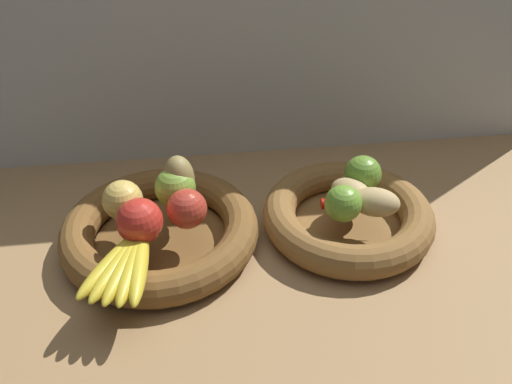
{
  "coord_description": "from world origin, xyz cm",
  "views": [
    {
      "loc": [
        -10.09,
        -72.41,
        62.55
      ],
      "look_at": [
        -0.88,
        -0.4,
        9.89
      ],
      "focal_mm": 37.49,
      "sensor_mm": 36.0,
      "label": 1
    }
  ],
  "objects_px": {
    "banana_bunch_front": "(126,263)",
    "potato_large": "(351,193)",
    "apple_golden_left": "(123,200)",
    "apple_green_back": "(175,188)",
    "pear_brown": "(179,179)",
    "apple_red_right": "(187,209)",
    "chili_pepper": "(358,203)",
    "fruit_bowl_left": "(160,233)",
    "apple_red_front": "(140,221)",
    "lime_near": "(343,204)",
    "potato_back": "(356,179)",
    "lime_far": "(363,174)",
    "potato_small": "(375,202)",
    "fruit_bowl_right": "(348,217)"
  },
  "relations": [
    {
      "from": "fruit_bowl_left",
      "to": "potato_back",
      "type": "relative_size",
      "value": 5.18
    },
    {
      "from": "apple_green_back",
      "to": "pear_brown",
      "type": "relative_size",
      "value": 0.81
    },
    {
      "from": "apple_green_back",
      "to": "lime_far",
      "type": "height_order",
      "value": "apple_green_back"
    },
    {
      "from": "potato_back",
      "to": "lime_far",
      "type": "height_order",
      "value": "lime_far"
    },
    {
      "from": "fruit_bowl_left",
      "to": "apple_red_right",
      "type": "distance_m",
      "value": 0.09
    },
    {
      "from": "apple_green_back",
      "to": "chili_pepper",
      "type": "distance_m",
      "value": 0.32
    },
    {
      "from": "potato_small",
      "to": "lime_far",
      "type": "distance_m",
      "value": 0.07
    },
    {
      "from": "potato_large",
      "to": "lime_far",
      "type": "height_order",
      "value": "lime_far"
    },
    {
      "from": "banana_bunch_front",
      "to": "chili_pepper",
      "type": "distance_m",
      "value": 0.4
    },
    {
      "from": "apple_golden_left",
      "to": "banana_bunch_front",
      "type": "distance_m",
      "value": 0.13
    },
    {
      "from": "apple_golden_left",
      "to": "potato_large",
      "type": "distance_m",
      "value": 0.39
    },
    {
      "from": "apple_green_back",
      "to": "potato_large",
      "type": "distance_m",
      "value": 0.3
    },
    {
      "from": "potato_back",
      "to": "lime_near",
      "type": "distance_m",
      "value": 0.1
    },
    {
      "from": "banana_bunch_front",
      "to": "pear_brown",
      "type": "bearing_deg",
      "value": 63.93
    },
    {
      "from": "potato_large",
      "to": "apple_golden_left",
      "type": "bearing_deg",
      "value": 177.94
    },
    {
      "from": "apple_red_front",
      "to": "lime_far",
      "type": "xyz_separation_m",
      "value": [
        0.39,
        0.09,
        -0.0
      ]
    },
    {
      "from": "apple_red_front",
      "to": "lime_near",
      "type": "height_order",
      "value": "apple_red_front"
    },
    {
      "from": "apple_red_right",
      "to": "pear_brown",
      "type": "relative_size",
      "value": 0.77
    },
    {
      "from": "apple_green_back",
      "to": "pear_brown",
      "type": "xyz_separation_m",
      "value": [
        0.01,
        0.01,
        0.01
      ]
    },
    {
      "from": "banana_bunch_front",
      "to": "potato_large",
      "type": "bearing_deg",
      "value": 17.47
    },
    {
      "from": "apple_red_right",
      "to": "lime_near",
      "type": "distance_m",
      "value": 0.26
    },
    {
      "from": "apple_red_front",
      "to": "lime_far",
      "type": "bearing_deg",
      "value": 12.91
    },
    {
      "from": "fruit_bowl_right",
      "to": "chili_pepper",
      "type": "height_order",
      "value": "chili_pepper"
    },
    {
      "from": "apple_green_back",
      "to": "apple_red_front",
      "type": "height_order",
      "value": "apple_red_front"
    },
    {
      "from": "apple_red_front",
      "to": "banana_bunch_front",
      "type": "distance_m",
      "value": 0.08
    },
    {
      "from": "apple_green_back",
      "to": "potato_small",
      "type": "height_order",
      "value": "apple_green_back"
    },
    {
      "from": "banana_bunch_front",
      "to": "lime_far",
      "type": "xyz_separation_m",
      "value": [
        0.41,
        0.16,
        0.02
      ]
    },
    {
      "from": "apple_green_back",
      "to": "apple_golden_left",
      "type": "xyz_separation_m",
      "value": [
        -0.09,
        -0.02,
        -0.0
      ]
    },
    {
      "from": "apple_red_front",
      "to": "potato_large",
      "type": "distance_m",
      "value": 0.36
    },
    {
      "from": "fruit_bowl_left",
      "to": "potato_small",
      "type": "distance_m",
      "value": 0.37
    },
    {
      "from": "pear_brown",
      "to": "potato_back",
      "type": "height_order",
      "value": "pear_brown"
    },
    {
      "from": "apple_green_back",
      "to": "apple_red_right",
      "type": "xyz_separation_m",
      "value": [
        0.02,
        -0.06,
        -0.0
      ]
    },
    {
      "from": "apple_golden_left",
      "to": "potato_small",
      "type": "xyz_separation_m",
      "value": [
        0.42,
        -0.05,
        -0.01
      ]
    },
    {
      "from": "apple_red_right",
      "to": "banana_bunch_front",
      "type": "bearing_deg",
      "value": -134.57
    },
    {
      "from": "potato_back",
      "to": "chili_pepper",
      "type": "relative_size",
      "value": 0.52
    },
    {
      "from": "apple_green_back",
      "to": "chili_pepper",
      "type": "bearing_deg",
      "value": -9.14
    },
    {
      "from": "potato_back",
      "to": "lime_far",
      "type": "relative_size",
      "value": 0.98
    },
    {
      "from": "fruit_bowl_right",
      "to": "apple_golden_left",
      "type": "bearing_deg",
      "value": 177.94
    },
    {
      "from": "apple_golden_left",
      "to": "apple_green_back",
      "type": "bearing_deg",
      "value": 14.28
    },
    {
      "from": "lime_near",
      "to": "potato_large",
      "type": "bearing_deg",
      "value": 56.31
    },
    {
      "from": "fruit_bowl_right",
      "to": "apple_golden_left",
      "type": "xyz_separation_m",
      "value": [
        -0.39,
        0.01,
        0.06
      ]
    },
    {
      "from": "pear_brown",
      "to": "chili_pepper",
      "type": "distance_m",
      "value": 0.31
    },
    {
      "from": "apple_red_front",
      "to": "apple_red_right",
      "type": "bearing_deg",
      "value": 19.84
    },
    {
      "from": "fruit_bowl_left",
      "to": "potato_large",
      "type": "relative_size",
      "value": 4.64
    },
    {
      "from": "banana_bunch_front",
      "to": "potato_small",
      "type": "relative_size",
      "value": 2.14
    },
    {
      "from": "apple_green_back",
      "to": "potato_large",
      "type": "relative_size",
      "value": 0.96
    },
    {
      "from": "apple_red_front",
      "to": "pear_brown",
      "type": "height_order",
      "value": "pear_brown"
    },
    {
      "from": "apple_green_back",
      "to": "potato_small",
      "type": "bearing_deg",
      "value": -11.57
    },
    {
      "from": "potato_large",
      "to": "pear_brown",
      "type": "bearing_deg",
      "value": 170.32
    },
    {
      "from": "apple_green_back",
      "to": "apple_red_front",
      "type": "bearing_deg",
      "value": -123.01
    }
  ]
}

